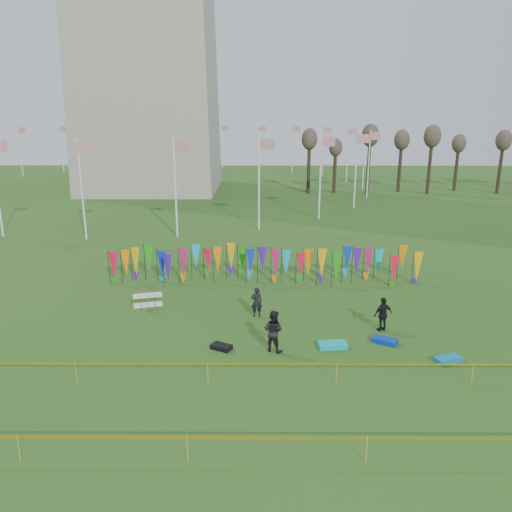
{
  "coord_description": "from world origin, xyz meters",
  "views": [
    {
      "loc": [
        -0.06,
        -19.19,
        9.79
      ],
      "look_at": [
        -0.17,
        6.0,
        2.59
      ],
      "focal_mm": 35.0,
      "sensor_mm": 36.0,
      "label": 1
    }
  ],
  "objects_px": {
    "person_left": "(257,302)",
    "person_mid": "(273,331)",
    "person_right": "(383,314)",
    "kite_bag_teal": "(448,359)",
    "kite_bag_blue": "(385,341)",
    "box_kite": "(148,300)",
    "kite_bag_black": "(221,347)",
    "kite_bag_turquoise": "(332,345)"
  },
  "relations": [
    {
      "from": "box_kite",
      "to": "kite_bag_turquoise",
      "type": "height_order",
      "value": "box_kite"
    },
    {
      "from": "kite_bag_turquoise",
      "to": "kite_bag_teal",
      "type": "distance_m",
      "value": 4.72
    },
    {
      "from": "person_right",
      "to": "kite_bag_teal",
      "type": "height_order",
      "value": "person_right"
    },
    {
      "from": "box_kite",
      "to": "person_mid",
      "type": "relative_size",
      "value": 0.46
    },
    {
      "from": "person_right",
      "to": "kite_bag_blue",
      "type": "distance_m",
      "value": 1.51
    },
    {
      "from": "person_mid",
      "to": "kite_bag_teal",
      "type": "bearing_deg",
      "value": -159.97
    },
    {
      "from": "kite_bag_black",
      "to": "box_kite",
      "type": "bearing_deg",
      "value": 131.25
    },
    {
      "from": "person_left",
      "to": "kite_bag_teal",
      "type": "distance_m",
      "value": 9.2
    },
    {
      "from": "person_right",
      "to": "kite_bag_teal",
      "type": "distance_m",
      "value": 3.7
    },
    {
      "from": "person_mid",
      "to": "kite_bag_teal",
      "type": "relative_size",
      "value": 1.67
    },
    {
      "from": "person_right",
      "to": "kite_bag_turquoise",
      "type": "bearing_deg",
      "value": 11.39
    },
    {
      "from": "kite_bag_blue",
      "to": "kite_bag_teal",
      "type": "distance_m",
      "value": 2.77
    },
    {
      "from": "kite_bag_blue",
      "to": "kite_bag_black",
      "type": "xyz_separation_m",
      "value": [
        -7.2,
        -0.63,
        -0.01
      ]
    },
    {
      "from": "person_left",
      "to": "kite_bag_turquoise",
      "type": "height_order",
      "value": "person_left"
    },
    {
      "from": "person_mid",
      "to": "person_right",
      "type": "distance_m",
      "value": 5.57
    },
    {
      "from": "kite_bag_black",
      "to": "kite_bag_teal",
      "type": "xyz_separation_m",
      "value": [
        9.37,
        -1.1,
        0.0
      ]
    },
    {
      "from": "person_right",
      "to": "kite_bag_black",
      "type": "relative_size",
      "value": 1.89
    },
    {
      "from": "kite_bag_black",
      "to": "kite_bag_blue",
      "type": "bearing_deg",
      "value": 4.97
    },
    {
      "from": "person_mid",
      "to": "person_right",
      "type": "height_order",
      "value": "person_mid"
    },
    {
      "from": "person_right",
      "to": "person_left",
      "type": "bearing_deg",
      "value": -39.36
    },
    {
      "from": "kite_bag_black",
      "to": "kite_bag_turquoise",
      "type": "bearing_deg",
      "value": 1.84
    },
    {
      "from": "person_left",
      "to": "person_mid",
      "type": "xyz_separation_m",
      "value": [
        0.72,
        -3.75,
        0.15
      ]
    },
    {
      "from": "person_left",
      "to": "kite_bag_turquoise",
      "type": "relative_size",
      "value": 1.26
    },
    {
      "from": "person_left",
      "to": "kite_bag_blue",
      "type": "xyz_separation_m",
      "value": [
        5.7,
        -3.01,
        -0.66
      ]
    },
    {
      "from": "kite_bag_blue",
      "to": "kite_bag_teal",
      "type": "height_order",
      "value": "kite_bag_blue"
    },
    {
      "from": "person_mid",
      "to": "kite_bag_blue",
      "type": "relative_size",
      "value": 1.75
    },
    {
      "from": "box_kite",
      "to": "kite_bag_teal",
      "type": "relative_size",
      "value": 0.76
    },
    {
      "from": "person_left",
      "to": "kite_bag_black",
      "type": "xyz_separation_m",
      "value": [
        -1.51,
        -3.63,
        -0.67
      ]
    },
    {
      "from": "person_left",
      "to": "person_right",
      "type": "xyz_separation_m",
      "value": [
        5.89,
        -1.69,
        0.05
      ]
    },
    {
      "from": "box_kite",
      "to": "person_left",
      "type": "relative_size",
      "value": 0.54
    },
    {
      "from": "person_mid",
      "to": "person_right",
      "type": "xyz_separation_m",
      "value": [
        5.17,
        2.07,
        -0.1
      ]
    },
    {
      "from": "box_kite",
      "to": "person_mid",
      "type": "height_order",
      "value": "person_mid"
    },
    {
      "from": "person_left",
      "to": "person_right",
      "type": "height_order",
      "value": "person_right"
    },
    {
      "from": "box_kite",
      "to": "kite_bag_turquoise",
      "type": "relative_size",
      "value": 0.69
    },
    {
      "from": "person_mid",
      "to": "kite_bag_turquoise",
      "type": "xyz_separation_m",
      "value": [
        2.59,
        0.28,
        -0.79
      ]
    },
    {
      "from": "kite_bag_teal",
      "to": "kite_bag_blue",
      "type": "bearing_deg",
      "value": 141.39
    },
    {
      "from": "person_mid",
      "to": "kite_bag_blue",
      "type": "distance_m",
      "value": 5.1
    },
    {
      "from": "person_left",
      "to": "kite_bag_black",
      "type": "height_order",
      "value": "person_left"
    },
    {
      "from": "person_right",
      "to": "kite_bag_blue",
      "type": "relative_size",
      "value": 1.56
    },
    {
      "from": "kite_bag_turquoise",
      "to": "kite_bag_teal",
      "type": "relative_size",
      "value": 1.11
    },
    {
      "from": "person_mid",
      "to": "kite_bag_blue",
      "type": "xyz_separation_m",
      "value": [
        4.98,
        0.75,
        -0.81
      ]
    },
    {
      "from": "box_kite",
      "to": "person_left",
      "type": "bearing_deg",
      "value": -11.29
    }
  ]
}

